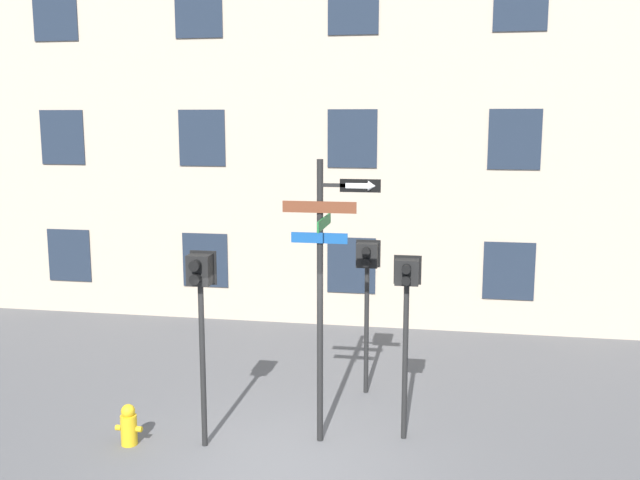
# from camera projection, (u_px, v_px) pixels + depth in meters

# --- Properties ---
(ground_plane) EXTENTS (60.00, 60.00, 0.00)m
(ground_plane) POSITION_uv_depth(u_px,v_px,m) (284.00, 466.00, 9.63)
(ground_plane) COLOR #515154
(building_facade) EXTENTS (24.00, 0.63, 14.09)m
(building_facade) POSITION_uv_depth(u_px,v_px,m) (355.00, 6.00, 15.33)
(building_facade) COLOR tan
(building_facade) RESTS_ON ground_plane
(street_sign_pole) EXTENTS (1.36, 1.00, 4.10)m
(street_sign_pole) POSITION_uv_depth(u_px,v_px,m) (325.00, 276.00, 9.99)
(street_sign_pole) COLOR black
(street_sign_pole) RESTS_ON ground_plane
(pedestrian_signal_left) EXTENTS (0.38, 0.40, 2.83)m
(pedestrian_signal_left) POSITION_uv_depth(u_px,v_px,m) (200.00, 295.00, 9.88)
(pedestrian_signal_left) COLOR black
(pedestrian_signal_left) RESTS_ON ground_plane
(pedestrian_signal_right) EXTENTS (0.39, 0.40, 2.71)m
(pedestrian_signal_right) POSITION_uv_depth(u_px,v_px,m) (406.00, 297.00, 10.13)
(pedestrian_signal_right) COLOR black
(pedestrian_signal_right) RESTS_ON ground_plane
(pedestrian_signal_across) EXTENTS (0.41, 0.40, 2.64)m
(pedestrian_signal_across) POSITION_uv_depth(u_px,v_px,m) (367.00, 273.00, 11.90)
(pedestrian_signal_across) COLOR black
(pedestrian_signal_across) RESTS_ON ground_plane
(fire_hydrant) EXTENTS (0.39, 0.23, 0.61)m
(fire_hydrant) POSITION_uv_depth(u_px,v_px,m) (129.00, 425.00, 10.23)
(fire_hydrant) COLOR gold
(fire_hydrant) RESTS_ON ground_plane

